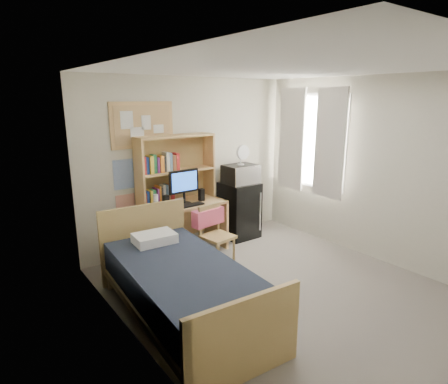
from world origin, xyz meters
TOP-DOWN VIEW (x-y plane):
  - floor at (0.00, 0.00)m, footprint 3.60×4.20m
  - ceiling at (0.00, 0.00)m, footprint 3.60×4.20m
  - wall_back at (0.00, 2.10)m, footprint 3.60×0.04m
  - wall_left at (-1.80, 0.00)m, footprint 0.04×4.20m
  - wall_right at (1.80, 0.00)m, footprint 0.04×4.20m
  - window_unit at (1.75, 1.20)m, footprint 0.10×1.40m
  - curtain_left at (1.72, 0.80)m, footprint 0.04×0.55m
  - curtain_right at (1.72, 1.60)m, footprint 0.04×0.55m
  - bulletin_board at (-0.78, 2.08)m, footprint 0.94×0.03m
  - poster_wave at (-1.10, 2.09)m, footprint 0.30×0.01m
  - poster_japan at (-1.10, 2.09)m, footprint 0.28×0.01m
  - desk at (-0.36, 1.77)m, footprint 1.26×0.65m
  - desk_chair at (-0.19, 1.11)m, footprint 0.48×0.48m
  - mini_fridge at (0.76, 1.81)m, footprint 0.55×0.55m
  - bed at (-1.23, 0.27)m, footprint 1.24×2.25m
  - hutch at (-0.36, 1.92)m, footprint 1.21×0.33m
  - monitor at (-0.36, 1.71)m, footprint 0.47×0.04m
  - keyboard at (-0.35, 1.57)m, footprint 0.43×0.14m
  - speaker_left at (-0.66, 1.70)m, footprint 0.07×0.07m
  - speaker_right at (-0.06, 1.71)m, footprint 0.08×0.08m
  - water_bottle at (-0.84, 1.66)m, footprint 0.07×0.07m
  - hoodie at (-0.21, 1.30)m, footprint 0.51×0.21m
  - microwave at (0.76, 1.79)m, footprint 0.52×0.40m
  - desk_fan at (0.76, 1.79)m, footprint 0.23×0.23m
  - pillow at (-1.18, 1.02)m, footprint 0.50×0.37m

SIDE VIEW (x-z plane):
  - floor at x=0.00m, z-range -0.02..0.00m
  - bed at x=-1.23m, z-range 0.00..0.60m
  - desk at x=-0.36m, z-range 0.00..0.78m
  - desk_chair at x=-0.19m, z-range 0.00..0.85m
  - mini_fridge at x=0.76m, z-range 0.00..0.93m
  - pillow at x=-1.18m, z-range 0.60..0.71m
  - hoodie at x=-0.21m, z-range 0.54..0.78m
  - poster_japan at x=-1.10m, z-range 0.60..0.96m
  - keyboard at x=-0.35m, z-range 0.78..0.80m
  - speaker_left at x=-0.66m, z-range 0.78..0.96m
  - speaker_right at x=-0.06m, z-range 0.78..0.96m
  - water_bottle at x=-0.84m, z-range 0.78..1.01m
  - monitor at x=-0.36m, z-range 0.78..1.29m
  - microwave at x=0.76m, z-range 0.93..1.23m
  - poster_wave at x=-1.10m, z-range 1.04..1.46m
  - hutch at x=-0.36m, z-range 0.78..1.77m
  - wall_back at x=0.00m, z-range 0.00..2.60m
  - wall_left at x=-1.80m, z-range 0.00..2.60m
  - wall_right at x=1.80m, z-range 0.00..2.60m
  - desk_fan at x=0.76m, z-range 1.23..1.52m
  - window_unit at x=1.75m, z-range 0.75..2.45m
  - curtain_left at x=1.72m, z-range 0.75..2.45m
  - curtain_right at x=1.72m, z-range 0.75..2.45m
  - bulletin_board at x=-0.78m, z-range 1.60..2.24m
  - ceiling at x=0.00m, z-range 2.59..2.61m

